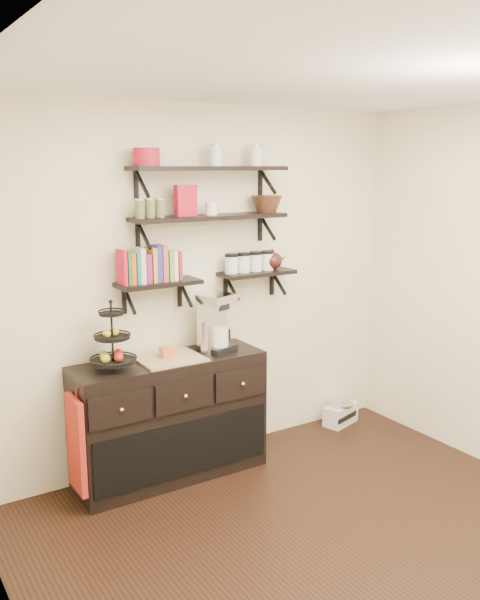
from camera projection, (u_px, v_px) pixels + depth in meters
name	position (u px, v px, depth m)	size (l,w,h in m)	color
floor	(351.00, 562.00, 3.67)	(3.50, 3.50, 0.00)	black
ceiling	(371.00, 73.00, 3.12)	(3.50, 3.50, 0.02)	white
back_wall	(202.00, 286.00, 4.84)	(3.50, 0.02, 2.70)	white
left_wall	(27.00, 401.00, 2.48)	(0.02, 3.50, 2.70)	white
shelf_top	(209.00, 169.00, 4.55)	(1.20, 0.27, 0.23)	black
shelf_mid	(210.00, 218.00, 4.62)	(1.20, 0.27, 0.23)	black
shelf_low_left	(158.00, 284.00, 4.51)	(0.60, 0.25, 0.23)	black
shelf_low_right	(256.00, 274.00, 4.95)	(0.60, 0.25, 0.23)	black
cookbooks	(151.00, 266.00, 4.45)	(0.43, 0.15, 0.26)	red
glass_canisters	(250.00, 263.00, 4.89)	(0.43, 0.10, 0.13)	silver
sideboard	(170.00, 418.00, 4.62)	(1.40, 0.50, 0.92)	black
fruit_stand	(113.00, 346.00, 4.28)	(0.31, 0.31, 0.46)	black
candle	(166.00, 352.00, 4.51)	(0.08, 0.08, 0.08)	#B7612A
coffee_maker	(215.00, 323.00, 4.72)	(0.29, 0.29, 0.43)	black
thermal_carafe	(208.00, 339.00, 4.65)	(0.11, 0.11, 0.22)	silver
apron	(76.00, 445.00, 4.16)	(0.04, 0.28, 0.65)	maroon
radio	(341.00, 413.00, 5.64)	(0.36, 0.28, 0.20)	silver
recipe_box	(186.00, 201.00, 4.49)	(0.16, 0.06, 0.22)	#AC1327
walnut_bowl	(267.00, 204.00, 4.86)	(0.24, 0.24, 0.13)	black
ramekins	(211.00, 208.00, 4.61)	(0.09, 0.09, 0.10)	white
teapot	(272.00, 259.00, 5.00)	(0.21, 0.16, 0.16)	black
red_pot	(146.00, 157.00, 4.28)	(0.18, 0.18, 0.12)	#AC1327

